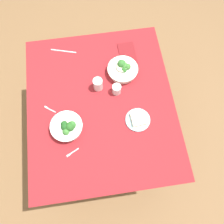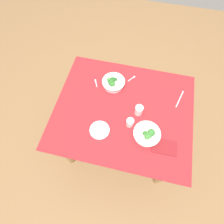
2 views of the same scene
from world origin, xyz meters
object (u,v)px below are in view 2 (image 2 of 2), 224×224
object	(u,v)px
broccoli_bowl_near	(113,83)
napkin_folded_upper	(164,147)
bread_side_plate	(100,130)
broccoli_bowl_far	(147,134)
water_glass_center	(139,110)
water_glass_side	(130,123)
table_knife_left	(180,99)
fork_by_near_bowl	(132,79)
fork_by_far_bowl	(96,83)

from	to	relation	value
broccoli_bowl_near	napkin_folded_upper	world-z (taller)	broccoli_bowl_near
broccoli_bowl_near	bread_side_plate	bearing A→B (deg)	89.07
broccoli_bowl_far	napkin_folded_upper	size ratio (longest dim) A/B	1.10
water_glass_center	bread_side_plate	bearing A→B (deg)	39.25
broccoli_bowl_near	water_glass_side	bearing A→B (deg)	121.89
broccoli_bowl_far	table_knife_left	bearing A→B (deg)	-120.46
bread_side_plate	fork_by_near_bowl	bearing A→B (deg)	-105.94
water_glass_side	water_glass_center	bearing A→B (deg)	-113.03
broccoli_bowl_near	table_knife_left	size ratio (longest dim) A/B	1.08
fork_by_near_bowl	napkin_folded_upper	world-z (taller)	napkin_folded_upper
water_glass_side	table_knife_left	world-z (taller)	water_glass_side
fork_by_near_bowl	water_glass_center	bearing A→B (deg)	-125.98
fork_by_near_bowl	table_knife_left	size ratio (longest dim) A/B	0.41
water_glass_center	fork_by_far_bowl	world-z (taller)	water_glass_center
broccoli_bowl_near	bread_side_plate	world-z (taller)	broccoli_bowl_near
water_glass_side	broccoli_bowl_far	bearing A→B (deg)	155.72
bread_side_plate	water_glass_center	distance (m)	0.38
water_glass_center	napkin_folded_upper	world-z (taller)	water_glass_center
water_glass_center	fork_by_near_bowl	world-z (taller)	water_glass_center
broccoli_bowl_near	water_glass_side	size ratio (longest dim) A/B	2.80
water_glass_side	table_knife_left	bearing A→B (deg)	-138.77
broccoli_bowl_far	napkin_folded_upper	bearing A→B (deg)	158.15
fork_by_far_bowl	napkin_folded_upper	bearing A→B (deg)	-151.67
broccoli_bowl_near	napkin_folded_upper	distance (m)	0.75
bread_side_plate	table_knife_left	distance (m)	0.81
fork_by_near_bowl	table_knife_left	distance (m)	0.50
broccoli_bowl_far	bread_side_plate	xyz separation A→B (m)	(0.40, 0.04, -0.02)
water_glass_center	napkin_folded_upper	bearing A→B (deg)	134.79
bread_side_plate	fork_by_near_bowl	distance (m)	0.64
fork_by_near_bowl	napkin_folded_upper	distance (m)	0.74
bread_side_plate	broccoli_bowl_near	bearing A→B (deg)	-90.93
broccoli_bowl_far	fork_by_far_bowl	size ratio (longest dim) A/B	2.57
bread_side_plate	broccoli_bowl_far	bearing A→B (deg)	-173.96
broccoli_bowl_near	fork_by_far_bowl	size ratio (longest dim) A/B	2.48
water_glass_center	table_knife_left	world-z (taller)	water_glass_center
fork_by_far_bowl	fork_by_near_bowl	xyz separation A→B (m)	(-0.34, -0.13, -0.00)
broccoli_bowl_far	napkin_folded_upper	world-z (taller)	broccoli_bowl_far
broccoli_bowl_near	fork_by_near_bowl	world-z (taller)	broccoli_bowl_near
water_glass_center	water_glass_side	world-z (taller)	water_glass_center
fork_by_far_bowl	table_knife_left	distance (m)	0.82
fork_by_near_bowl	table_knife_left	world-z (taller)	same
bread_side_plate	water_glass_center	world-z (taller)	water_glass_center
bread_side_plate	water_glass_side	size ratio (longest dim) A/B	2.20
fork_by_near_bowl	napkin_folded_upper	size ratio (longest dim) A/B	0.40
bread_side_plate	water_glass_side	bearing A→B (deg)	-154.83
water_glass_side	napkin_folded_upper	size ratio (longest dim) A/B	0.38
bread_side_plate	water_glass_center	size ratio (longest dim) A/B	1.72
broccoli_bowl_far	table_knife_left	size ratio (longest dim) A/B	1.12
broccoli_bowl_near	water_glass_center	bearing A→B (deg)	139.41
water_glass_side	fork_by_near_bowl	distance (m)	0.50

